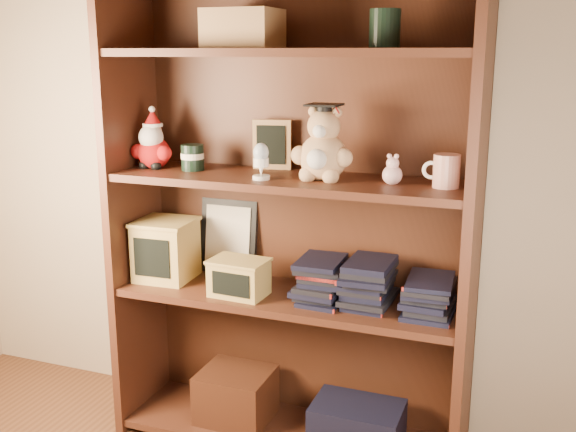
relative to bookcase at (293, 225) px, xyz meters
name	(u,v)px	position (x,y,z in m)	size (l,w,h in m)	color
bookcase	(293,225)	(0.00, 0.00, 0.00)	(1.20, 0.35, 1.60)	#452113
shelf_lower	(288,298)	(0.00, -0.05, -0.24)	(1.14, 0.33, 0.02)	#452113
shelf_upper	(288,181)	(0.00, -0.05, 0.16)	(1.14, 0.33, 0.02)	#452113
santa_plush	(153,145)	(-0.49, -0.06, 0.25)	(0.15, 0.11, 0.22)	#A50F0F
teachers_tin	(193,157)	(-0.34, -0.05, 0.22)	(0.08, 0.08, 0.09)	black
chalkboard_plaque	(272,145)	(-0.10, 0.06, 0.25)	(0.13, 0.08, 0.17)	#9E7547
egg_cup	(261,160)	(-0.06, -0.13, 0.23)	(0.05, 0.05, 0.12)	white
grad_teddy_bear	(323,150)	(0.12, -0.06, 0.26)	(0.20, 0.17, 0.24)	tan
pink_figurine	(392,172)	(0.34, -0.05, 0.21)	(0.06, 0.06, 0.10)	beige
teacher_mug	(446,171)	(0.50, -0.05, 0.22)	(0.11, 0.08, 0.10)	silver
certificate_frame	(229,237)	(-0.28, 0.09, -0.09)	(0.22, 0.06, 0.27)	black
treats_box	(166,249)	(-0.46, -0.05, -0.12)	(0.21, 0.21, 0.21)	tan
pencils_box	(239,277)	(-0.15, -0.12, -0.17)	(0.20, 0.15, 0.12)	tan
book_stack_left	(322,278)	(0.12, -0.05, -0.16)	(0.14, 0.20, 0.14)	black
book_stack_mid	(368,284)	(0.28, -0.05, -0.16)	(0.14, 0.20, 0.14)	black
book_stack_right	(431,296)	(0.48, -0.05, -0.17)	(0.14, 0.20, 0.11)	black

